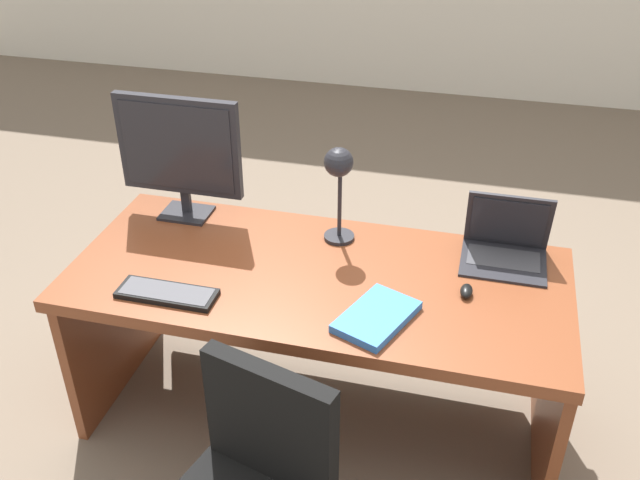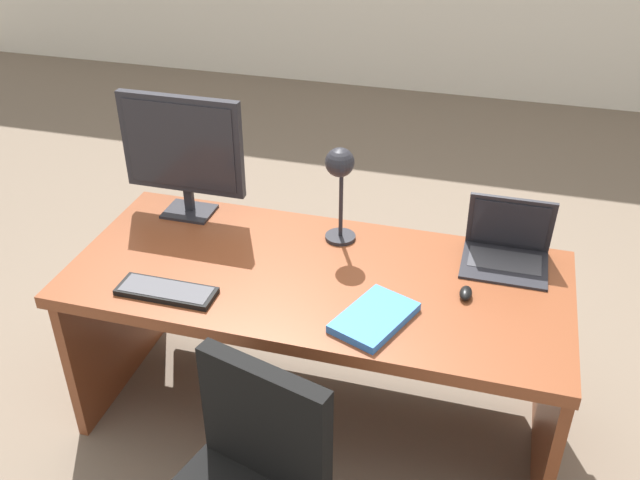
% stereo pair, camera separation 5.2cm
% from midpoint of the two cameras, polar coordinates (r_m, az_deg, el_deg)
% --- Properties ---
extents(ground, '(12.00, 12.00, 0.00)m').
position_cam_midpoint_polar(ground, '(4.21, 4.54, 0.37)').
color(ground, '#6B5B4C').
extents(desk, '(1.83, 0.81, 0.73)m').
position_cam_midpoint_polar(desk, '(2.72, -0.53, -5.38)').
color(desk, brown).
rests_on(desk, ground).
extents(monitor, '(0.51, 0.16, 0.51)m').
position_cam_midpoint_polar(monitor, '(2.87, -11.86, 7.17)').
color(monitor, black).
rests_on(monitor, desk).
extents(laptop, '(0.31, 0.26, 0.25)m').
position_cam_midpoint_polar(laptop, '(2.72, 14.32, 0.11)').
color(laptop, black).
rests_on(laptop, desk).
extents(keyboard, '(0.35, 0.12, 0.02)m').
position_cam_midpoint_polar(keyboard, '(2.52, -12.87, -4.24)').
color(keyboard, black).
rests_on(keyboard, desk).
extents(mouse, '(0.04, 0.08, 0.03)m').
position_cam_midpoint_polar(mouse, '(2.51, 11.20, -4.05)').
color(mouse, black).
rests_on(mouse, desk).
extents(desk_lamp, '(0.12, 0.14, 0.40)m').
position_cam_midpoint_polar(desk_lamp, '(2.62, 0.96, 5.32)').
color(desk_lamp, black).
rests_on(desk_lamp, desk).
extents(book, '(0.28, 0.34, 0.03)m').
position_cam_midpoint_polar(book, '(2.36, 3.97, -6.22)').
color(book, blue).
rests_on(book, desk).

